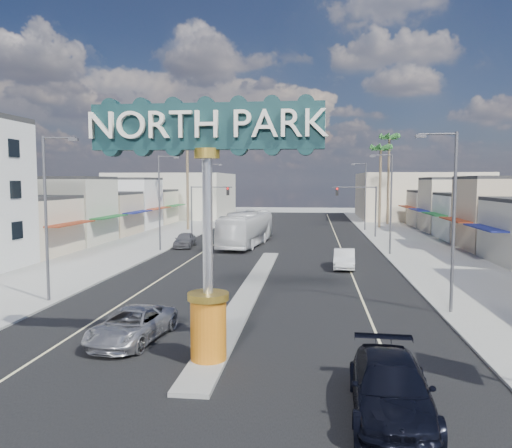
% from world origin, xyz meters
% --- Properties ---
extents(ground, '(160.00, 160.00, 0.00)m').
position_xyz_m(ground, '(0.00, 30.00, 0.00)').
color(ground, gray).
rests_on(ground, ground).
extents(road, '(20.00, 120.00, 0.01)m').
position_xyz_m(road, '(0.00, 30.00, 0.01)').
color(road, black).
rests_on(road, ground).
extents(median_island, '(1.30, 30.00, 0.16)m').
position_xyz_m(median_island, '(0.00, 14.00, 0.08)').
color(median_island, gray).
rests_on(median_island, ground).
extents(sidewalk_left, '(8.00, 120.00, 0.12)m').
position_xyz_m(sidewalk_left, '(-14.00, 30.00, 0.06)').
color(sidewalk_left, gray).
rests_on(sidewalk_left, ground).
extents(sidewalk_right, '(8.00, 120.00, 0.12)m').
position_xyz_m(sidewalk_right, '(14.00, 30.00, 0.06)').
color(sidewalk_right, gray).
rests_on(sidewalk_right, ground).
extents(storefront_row_left, '(12.00, 42.00, 6.00)m').
position_xyz_m(storefront_row_left, '(-24.00, 43.00, 3.00)').
color(storefront_row_left, beige).
rests_on(storefront_row_left, ground).
extents(storefront_row_right, '(12.00, 42.00, 6.00)m').
position_xyz_m(storefront_row_right, '(24.00, 43.00, 3.00)').
color(storefront_row_right, '#B7B29E').
rests_on(storefront_row_right, ground).
extents(backdrop_far_left, '(20.00, 20.00, 8.00)m').
position_xyz_m(backdrop_far_left, '(-22.00, 75.00, 4.00)').
color(backdrop_far_left, '#B7B29E').
rests_on(backdrop_far_left, ground).
extents(backdrop_far_right, '(20.00, 20.00, 8.00)m').
position_xyz_m(backdrop_far_right, '(22.00, 75.00, 4.00)').
color(backdrop_far_right, beige).
rests_on(backdrop_far_right, ground).
extents(gateway_sign, '(8.20, 1.50, 9.15)m').
position_xyz_m(gateway_sign, '(0.00, 1.98, 5.93)').
color(gateway_sign, '#CD670F').
rests_on(gateway_sign, median_island).
extents(traffic_signal_left, '(5.09, 0.45, 6.00)m').
position_xyz_m(traffic_signal_left, '(-9.18, 43.99, 4.27)').
color(traffic_signal_left, '#47474C').
rests_on(traffic_signal_left, ground).
extents(traffic_signal_right, '(5.09, 0.45, 6.00)m').
position_xyz_m(traffic_signal_right, '(9.18, 43.99, 4.27)').
color(traffic_signal_right, '#47474C').
rests_on(traffic_signal_right, ground).
extents(streetlight_l_near, '(2.03, 0.22, 9.00)m').
position_xyz_m(streetlight_l_near, '(-10.43, 10.00, 5.07)').
color(streetlight_l_near, '#47474C').
rests_on(streetlight_l_near, ground).
extents(streetlight_l_mid, '(2.03, 0.22, 9.00)m').
position_xyz_m(streetlight_l_mid, '(-10.43, 30.00, 5.07)').
color(streetlight_l_mid, '#47474C').
rests_on(streetlight_l_mid, ground).
extents(streetlight_l_far, '(2.03, 0.22, 9.00)m').
position_xyz_m(streetlight_l_far, '(-10.43, 52.00, 5.07)').
color(streetlight_l_far, '#47474C').
rests_on(streetlight_l_far, ground).
extents(streetlight_r_near, '(2.03, 0.22, 9.00)m').
position_xyz_m(streetlight_r_near, '(10.43, 10.00, 5.07)').
color(streetlight_r_near, '#47474C').
rests_on(streetlight_r_near, ground).
extents(streetlight_r_mid, '(2.03, 0.22, 9.00)m').
position_xyz_m(streetlight_r_mid, '(10.43, 30.00, 5.07)').
color(streetlight_r_mid, '#47474C').
rests_on(streetlight_r_mid, ground).
extents(streetlight_r_far, '(2.03, 0.22, 9.00)m').
position_xyz_m(streetlight_r_far, '(10.43, 52.00, 5.07)').
color(streetlight_r_far, '#47474C').
rests_on(streetlight_r_far, ground).
extents(palm_left_far, '(2.60, 2.60, 13.10)m').
position_xyz_m(palm_left_far, '(-13.00, 50.00, 11.50)').
color(palm_left_far, brown).
rests_on(palm_left_far, ground).
extents(palm_right_mid, '(2.60, 2.60, 12.10)m').
position_xyz_m(palm_right_mid, '(13.00, 56.00, 10.60)').
color(palm_right_mid, brown).
rests_on(palm_right_mid, ground).
extents(palm_right_far, '(2.60, 2.60, 14.10)m').
position_xyz_m(palm_right_far, '(15.00, 62.00, 12.39)').
color(palm_right_far, brown).
rests_on(palm_right_far, ground).
extents(suv_left, '(2.87, 5.19, 1.38)m').
position_xyz_m(suv_left, '(-3.66, 4.08, 0.69)').
color(suv_left, '#ACACB1').
rests_on(suv_left, ground).
extents(suv_right, '(2.50, 5.60, 1.59)m').
position_xyz_m(suv_right, '(5.95, -1.40, 0.80)').
color(suv_right, black).
rests_on(suv_right, ground).
extents(car_parked_left, '(2.06, 4.52, 1.50)m').
position_xyz_m(car_parked_left, '(-9.00, 33.07, 0.75)').
color(car_parked_left, slate).
rests_on(car_parked_left, ground).
extents(car_parked_right, '(1.82, 4.52, 1.46)m').
position_xyz_m(car_parked_right, '(6.11, 22.67, 0.73)').
color(car_parked_right, silver).
rests_on(car_parked_right, ground).
extents(city_bus, '(4.28, 12.75, 3.48)m').
position_xyz_m(city_bus, '(-3.06, 35.02, 1.74)').
color(city_bus, silver).
rests_on(city_bus, ground).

